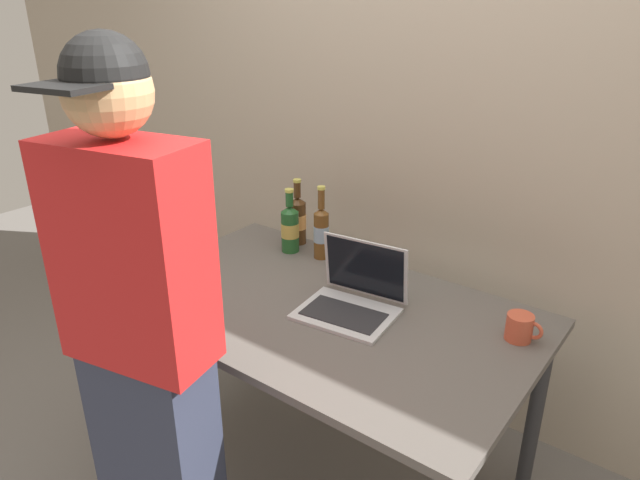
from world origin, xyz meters
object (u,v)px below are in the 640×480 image
(person_figure, at_px, (145,355))
(coffee_mug, at_px, (520,327))
(laptop, at_px, (353,296))
(beer_bottle_amber, at_px, (321,231))
(beer_bottle_dark, at_px, (290,227))
(beer_bottle_green, at_px, (298,219))

(person_figure, distance_m, coffee_mug, 1.13)
(laptop, xyz_separation_m, beer_bottle_amber, (-0.34, 0.27, 0.07))
(laptop, xyz_separation_m, beer_bottle_dark, (-0.49, 0.25, 0.06))
(beer_bottle_amber, distance_m, person_figure, 1.00)
(beer_bottle_green, relative_size, beer_bottle_dark, 1.05)
(beer_bottle_green, height_order, coffee_mug, beer_bottle_green)
(person_figure, bearing_deg, beer_bottle_green, 107.54)
(laptop, xyz_separation_m, coffee_mug, (0.52, 0.16, -0.01))
(laptop, bearing_deg, person_figure, -104.71)
(beer_bottle_dark, bearing_deg, coffee_mug, -5.01)
(beer_bottle_dark, xyz_separation_m, coffee_mug, (1.01, -0.09, -0.06))
(beer_bottle_amber, xyz_separation_m, person_figure, (0.16, -0.98, 0.01))
(laptop, bearing_deg, beer_bottle_amber, 141.64)
(beer_bottle_amber, bearing_deg, beer_bottle_green, 160.63)
(beer_bottle_amber, xyz_separation_m, coffee_mug, (0.87, -0.11, -0.07))
(beer_bottle_green, xyz_separation_m, person_figure, (0.33, -1.04, 0.01))
(laptop, height_order, beer_bottle_amber, beer_bottle_amber)
(person_figure, bearing_deg, beer_bottle_amber, 99.03)
(beer_bottle_dark, bearing_deg, beer_bottle_amber, 10.16)
(beer_bottle_amber, bearing_deg, laptop, -38.36)
(beer_bottle_dark, distance_m, beer_bottle_amber, 0.15)
(beer_bottle_green, relative_size, person_figure, 0.17)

